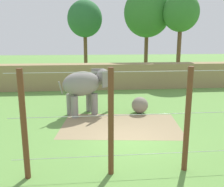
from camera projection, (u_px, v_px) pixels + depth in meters
name	position (u px, v px, depth m)	size (l,w,h in m)	color
ground_plane	(130.00, 140.00, 11.57)	(120.00, 120.00, 0.00)	#609342
dirt_patch	(120.00, 125.00, 13.57)	(6.37, 4.05, 0.01)	#937F5B
embankment_wall	(108.00, 76.00, 23.35)	(36.00, 1.80, 2.33)	#997F56
elephant	(86.00, 85.00, 15.30)	(3.42, 2.48, 2.76)	gray
enrichment_ball	(140.00, 105.00, 15.69)	(1.04, 1.04, 1.04)	gray
cable_fence	(147.00, 122.00, 8.47)	(9.05, 0.20, 3.77)	brown
tree_far_left	(85.00, 19.00, 29.59)	(4.14, 4.14, 9.08)	brown
tree_left_of_centre	(147.00, 13.00, 28.59)	(5.37, 5.37, 10.35)	brown
tree_behind_wall	(181.00, 13.00, 26.38)	(3.85, 3.85, 9.34)	brown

